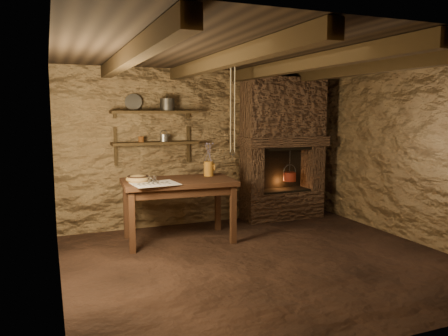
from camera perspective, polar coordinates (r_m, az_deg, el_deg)
name	(u,v)px	position (r m, az deg, el deg)	size (l,w,h in m)	color
floor	(263,261)	(5.32, 5.13, -11.96)	(4.50, 4.50, 0.00)	black
back_wall	(206,147)	(6.88, -2.37, 2.73)	(4.50, 0.04, 2.40)	brown
front_wall	(390,189)	(3.42, 20.85, -2.55)	(4.50, 0.04, 2.40)	brown
left_wall	(56,170)	(4.49, -21.14, -0.27)	(0.04, 4.00, 2.40)	brown
right_wall	(413,153)	(6.40, 23.51, 1.76)	(0.04, 4.00, 2.40)	brown
ceiling	(266,54)	(5.06, 5.45, 14.63)	(4.50, 4.00, 0.04)	black
beam_far_left	(131,56)	(4.56, -12.08, 14.15)	(0.14, 3.95, 0.16)	black
beam_mid_left	(224,60)	(4.84, 0.02, 13.92)	(0.14, 3.95, 0.16)	black
beam_mid_right	(304,64)	(5.30, 10.38, 13.24)	(0.14, 3.95, 0.16)	black
beam_far_right	(373,67)	(5.89, 18.83, 12.37)	(0.14, 3.95, 0.16)	black
shelf_lower	(155,143)	(6.48, -9.00, 3.24)	(1.25, 0.30, 0.04)	black
shelf_upper	(154,112)	(6.46, -9.08, 7.22)	(1.25, 0.30, 0.04)	black
hearth	(283,144)	(7.19, 7.69, 3.08)	(1.43, 0.51, 2.30)	#3D291E
work_table	(179,208)	(5.99, -5.95, -5.21)	(1.54, 0.95, 0.85)	#371F13
linen_cloth	(155,184)	(5.60, -8.99, -2.04)	(0.56, 0.45, 0.01)	silver
pewter_cutlery_row	(155,183)	(5.59, -8.95, -1.96)	(0.47, 0.18, 0.01)	gray
drinking_glasses	(154,179)	(5.71, -9.07, -1.46)	(0.18, 0.05, 0.07)	silver
stoneware_jug	(209,161)	(6.20, -1.99, 0.86)	(0.18, 0.18, 0.48)	#AF6D21
wooden_bowl	(138,179)	(5.81, -11.18, -1.42)	(0.32, 0.32, 0.11)	#A48047
iron_stockpot	(167,105)	(6.51, -7.42, 8.13)	(0.21, 0.21, 0.16)	#32302C
tin_pan	(133,102)	(6.51, -11.75, 8.42)	(0.25, 0.25, 0.03)	gray
small_kettle	(164,138)	(6.51, -7.86, 3.93)	(0.16, 0.12, 0.17)	gray
rusty_tin	(141,139)	(6.43, -10.77, 3.71)	(0.08, 0.08, 0.08)	#4F270F
red_pot	(290,176)	(7.26, 8.57, -1.04)	(0.26, 0.26, 0.54)	maroon
hanging_ropes	(233,108)	(5.99, 1.14, 7.78)	(0.08, 0.08, 1.20)	#C3B28A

